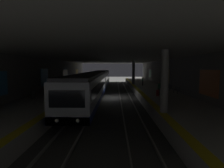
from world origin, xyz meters
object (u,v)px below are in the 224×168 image
Objects in this scene: bench_right_near at (70,81)px; suitcase_rolling at (158,93)px; metro_train at (97,82)px; backpack_on_floor at (47,96)px; pillar_near at (165,81)px; bench_left_mid at (169,87)px; person_waiting_near at (159,88)px; pillar_far at (133,73)px; bench_right_mid at (74,80)px; trash_bin at (33,95)px; bench_left_near at (176,89)px; person_walking_mid at (143,81)px.

suitcase_rolling reaches higher than bench_right_near.
metro_train reaches higher than backpack_on_floor.
bench_left_mid is (13.26, -4.18, -1.75)m from pillar_near.
bench_right_near is at bearing 56.69° from bench_left_mid.
pillar_near is 2.68× the size of bench_left_mid.
backpack_on_floor is at bearing 99.75° from person_waiting_near.
suitcase_rolling is at bearing -83.95° from backpack_on_floor.
bench_right_mid is (5.70, 12.88, -1.75)m from pillar_far.
metro_train reaches higher than person_waiting_near.
bench_right_near is 1.08× the size of person_waiting_near.
pillar_near is 31.34m from bench_right_mid.
bench_right_mid is (15.26, 17.07, 0.00)m from bench_left_mid.
pillar_near is 13.48m from trash_bin.
pillar_far is at bearing 0.00° from pillar_near.
metro_train is 43.76× the size of trash_bin.
person_waiting_near is (-14.01, -1.70, -1.43)m from pillar_far.
person_waiting_near is at bearing -132.40° from metro_train.
bench_right_mid is (4.04, 0.00, 0.00)m from bench_right_near.
person_waiting_near is (-15.67, -14.58, 0.32)m from bench_right_near.
backpack_on_floor is at bearing 145.71° from pillar_far.
bench_left_near is 10.47m from person_walking_mid.
person_waiting_near is (-19.71, -14.58, 0.32)m from bench_right_mid.
bench_right_mid is at bearing 59.68° from person_walking_mid.
person_walking_mid is 1.89× the size of trash_bin.
person_walking_mid is (11.34, 0.28, 0.02)m from person_waiting_near.
person_walking_mid is at bearing -42.89° from trash_bin.
bench_left_near is 1.08× the size of person_waiting_near.
backpack_on_floor is (-6.64, 15.23, -0.32)m from bench_left_mid.
bench_left_near is 3.20m from bench_left_mid.
person_waiting_near is at bearing -76.75° from trash_bin.
trash_bin is at bearing 134.18° from backpack_on_floor.
bench_left_near and bench_right_near have the same top height.
pillar_far is 2.68× the size of bench_left_mid.
bench_right_near is 1.73× the size of suitcase_rolling.
bench_right_mid is at bearing 0.00° from bench_right_near.
bench_left_mid is at bearing -17.52° from pillar_near.
bench_right_mid is (18.46, 17.07, 0.00)m from bench_left_near.
bench_right_near is at bearing 42.95° from person_waiting_near.
metro_train is 8.84m from person_walking_mid.
bench_right_near is at bearing 180.00° from bench_right_mid.
person_walking_mid is 4.02× the size of backpack_on_floor.
metro_train is 92.99× the size of backpack_on_floor.
metro_train is at bearing 43.17° from suitcase_rolling.
metro_train is 11.17m from person_waiting_near.
pillar_far is 2.68× the size of bench_right_mid.
suitcase_rolling is 1.15× the size of trash_bin.
person_walking_mid is at bearing 1.41° from person_waiting_near.
pillar_far is 0.12× the size of metro_train.
person_waiting_near is (-4.45, 2.49, 0.32)m from bench_left_mid.
metro_train reaches higher than bench_left_near.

